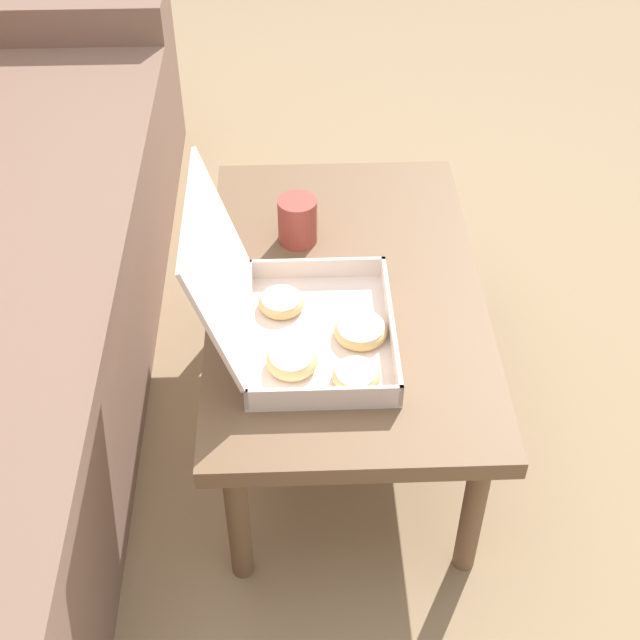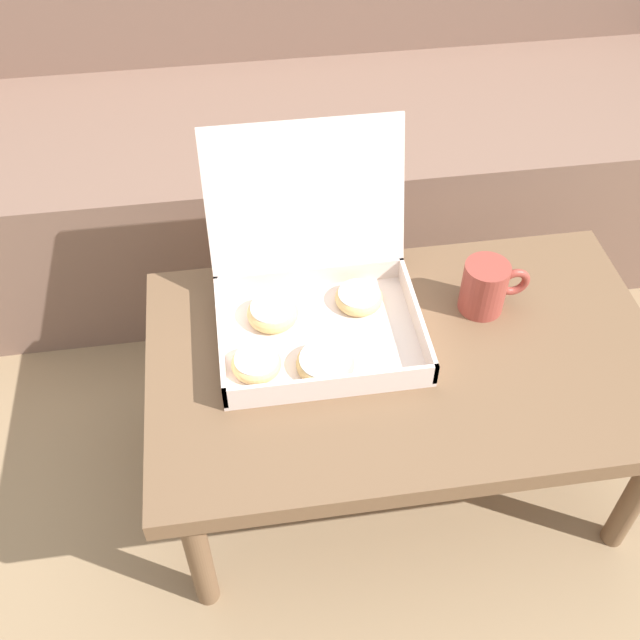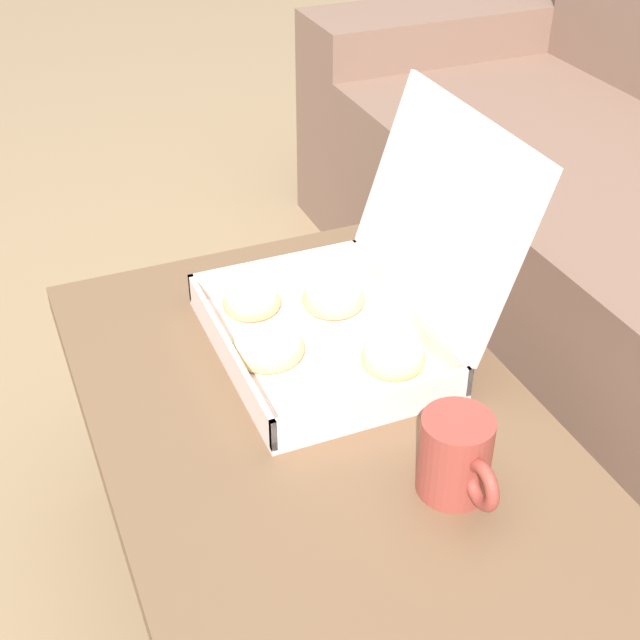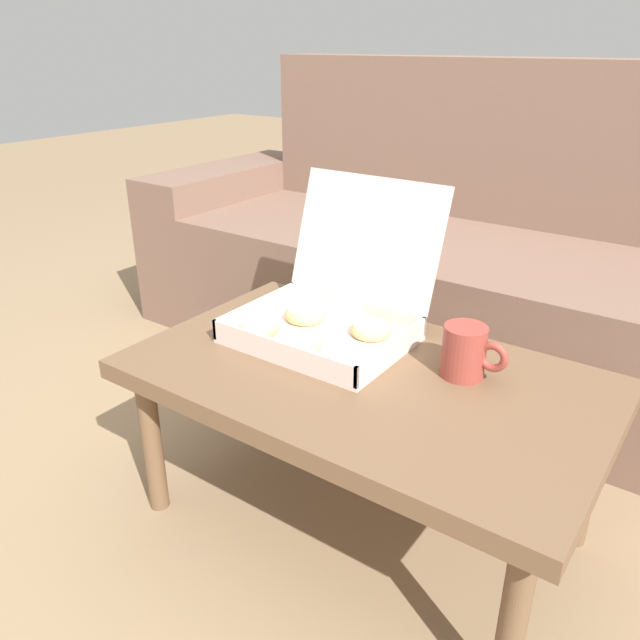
# 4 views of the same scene
# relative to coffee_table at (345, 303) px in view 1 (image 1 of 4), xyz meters

# --- Properties ---
(ground_plane) EXTENTS (12.00, 12.00, 0.00)m
(ground_plane) POSITION_rel_coffee_table_xyz_m (0.00, 0.11, -0.35)
(ground_plane) COLOR #937756
(coffee_table) EXTENTS (0.94, 0.57, 0.39)m
(coffee_table) POSITION_rel_coffee_table_xyz_m (0.00, 0.00, 0.00)
(coffee_table) COLOR brown
(coffee_table) RESTS_ON ground_plane
(pastry_box) EXTENTS (0.37, 0.37, 0.32)m
(pastry_box) POSITION_rel_coffee_table_xyz_m (-0.16, 0.10, 0.10)
(pastry_box) COLOR silver
(pastry_box) RESTS_ON coffee_table
(coffee_mug) EXTENTS (0.13, 0.09, 0.11)m
(coffee_mug) POSITION_rel_coffee_table_xyz_m (0.17, 0.10, 0.09)
(coffee_mug) COLOR #993D33
(coffee_mug) RESTS_ON coffee_table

